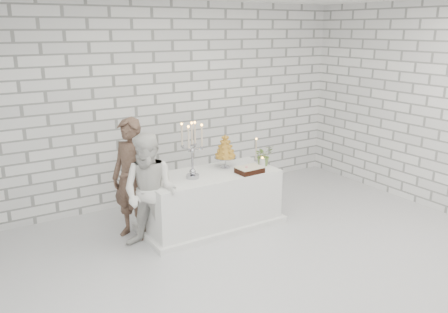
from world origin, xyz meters
The scene contains 12 objects.
ground centered at (0.00, 0.00, 0.00)m, with size 6.00×5.00×0.01m, color silver.
wall_back centered at (0.00, 2.50, 1.50)m, with size 6.00×0.01×3.00m, color white.
wall_right centered at (3.00, 0.00, 1.50)m, with size 0.01×5.00×3.00m, color white.
cake_table centered at (-0.13, 1.18, 0.38)m, with size 1.80×0.80×0.75m, color white.
groom centered at (-1.14, 1.41, 0.78)m, with size 0.57×0.37×1.56m, color #462F25.
bride centered at (-1.08, 0.98, 0.72)m, with size 0.70×0.55×1.44m, color white.
candelabra centered at (-0.43, 1.13, 1.12)m, with size 0.30×0.30×0.74m, color #9F9FA9, non-canonical shape.
croquembouche centered at (0.17, 1.30, 0.99)m, with size 0.31×0.31×0.47m, color #A6701E, non-canonical shape.
chocolate_cake centered at (0.32, 0.93, 0.79)m, with size 0.34×0.24×0.08m, color black.
pillar_candle centered at (0.63, 1.06, 0.81)m, with size 0.08×0.08×0.12m, color white.
extra_taper centered at (0.72, 1.33, 0.91)m, with size 0.06×0.06×0.32m, color beige.
flowers centered at (0.68, 1.10, 0.90)m, with size 0.26×0.23×0.29m, color #436E2F.
Camera 1 is at (-3.03, -3.81, 2.61)m, focal length 36.62 mm.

